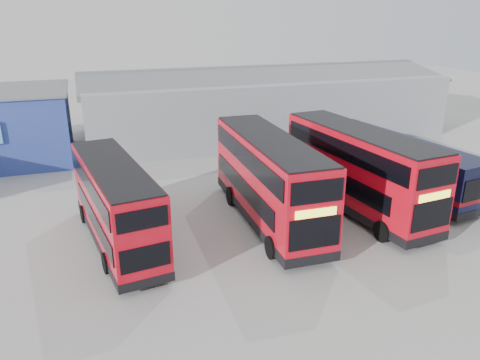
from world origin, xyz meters
TOP-DOWN VIEW (x-y plane):
  - ground_plane at (0.00, 0.00)m, footprint 120.00×120.00m
  - maintenance_shed at (8.00, 20.00)m, footprint 30.50×12.00m
  - double_decker_left at (-5.95, 1.97)m, footprint 3.56×9.54m
  - double_decker_centre at (1.62, 2.09)m, footprint 2.90×10.73m
  - double_decker_right at (6.74, 2.01)m, footprint 3.65×10.82m
  - single_decker_blue at (10.74, 4.09)m, footprint 4.26×11.69m

SIDE VIEW (x-z plane):
  - ground_plane at x=0.00m, z-range 0.00..0.00m
  - single_decker_blue at x=10.74m, z-range -0.01..3.09m
  - double_decker_left at x=-5.95m, z-range -0.01..3.94m
  - double_decker_right at x=6.74m, z-range -0.01..4.48m
  - double_decker_centre at x=1.62m, z-range -0.01..4.50m
  - maintenance_shed at x=8.00m, z-range -0.34..5.55m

